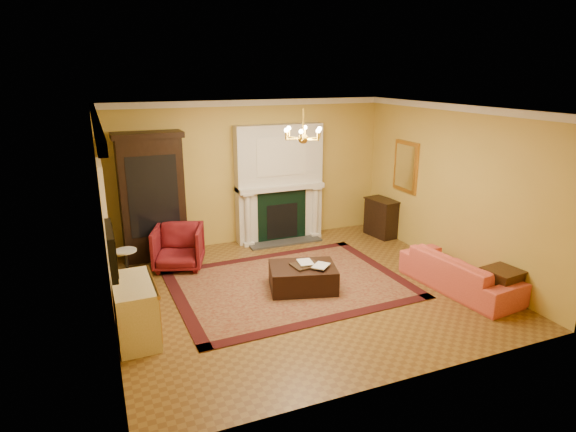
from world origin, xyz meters
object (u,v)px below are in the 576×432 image
pedestal_table (127,265)px  leather_ottoman (303,277)px  coral_sofa (460,267)px  end_table (501,287)px  china_cabinet (152,199)px  commode (135,310)px  wingback_armchair (178,245)px  console_table (382,218)px

pedestal_table → leather_ottoman: (2.72, -1.27, -0.16)m
coral_sofa → end_table: coral_sofa is taller
china_cabinet → commode: (-0.66, -3.02, -0.77)m
wingback_armchair → leather_ottoman: wingback_armchair is taller
pedestal_table → end_table: (5.42, -2.91, -0.11)m
commode → end_table: 5.57m
console_table → end_table: bearing=-99.6°
commode → end_table: commode is taller
commode → console_table: bearing=22.8°
coral_sofa → leather_ottoman: size_ratio=1.92×
china_cabinet → pedestal_table: (-0.63, -1.22, -0.80)m
china_cabinet → pedestal_table: size_ratio=3.61×
end_table → wingback_armchair: bearing=142.8°
commode → leather_ottoman: (2.75, 0.53, -0.19)m
wingback_armchair → commode: bearing=-94.7°
console_table → leather_ottoman: console_table is taller
commode → pedestal_table: bearing=88.1°
pedestal_table → commode: (-0.03, -1.80, 0.03)m
wingback_armchair → china_cabinet: bearing=132.3°
wingback_armchair → coral_sofa: size_ratio=0.43×
wingback_armchair → commode: (-0.99, -2.27, -0.04)m
china_cabinet → coral_sofa: (4.53, -3.48, -0.77)m
china_cabinet → wingback_armchair: (0.32, -0.74, -0.74)m
coral_sofa → console_table: bearing=-12.5°
wingback_armchair → pedestal_table: bearing=-134.8°
wingback_armchair → end_table: bearing=-18.5°
china_cabinet → leather_ottoman: (2.08, -2.49, -0.96)m
pedestal_table → commode: bearing=-91.0°
pedestal_table → leather_ottoman: size_ratio=0.60×
coral_sofa → console_table: 2.90m
china_cabinet → leather_ottoman: 3.39m
china_cabinet → commode: china_cabinet is taller
console_table → china_cabinet: bearing=164.4°
china_cabinet → coral_sofa: 5.77m
pedestal_table → wingback_armchair: bearing=26.4°
wingback_armchair → commode: wingback_armchair is taller
wingback_armchair → coral_sofa: wingback_armchair is taller
wingback_armchair → end_table: wingback_armchair is taller
end_table → coral_sofa: bearing=111.1°
wingback_armchair → pedestal_table: (-0.96, -0.48, -0.06)m
china_cabinet → wingback_armchair: bearing=-67.9°
commode → coral_sofa: bearing=-6.0°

